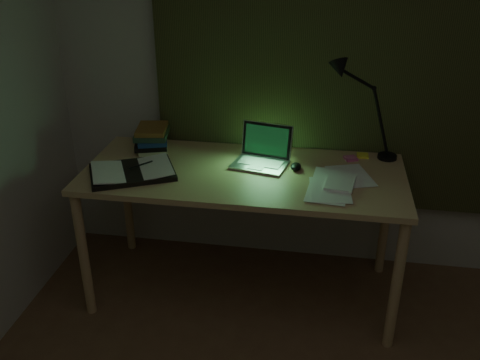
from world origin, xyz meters
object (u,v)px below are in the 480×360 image
(desk, at_px, (243,234))
(open_textbook, at_px, (132,171))
(desk_lamp, at_px, (393,110))
(laptop, at_px, (260,149))
(book_stack, at_px, (152,138))
(loose_papers, at_px, (331,181))

(desk, bearing_deg, open_textbook, -167.12)
(desk_lamp, bearing_deg, laptop, -166.04)
(book_stack, bearing_deg, desk, -20.27)
(desk, height_order, book_stack, book_stack)
(book_stack, bearing_deg, open_textbook, -90.20)
(laptop, xyz_separation_m, desk_lamp, (0.73, 0.23, 0.19))
(book_stack, relative_size, loose_papers, 0.65)
(loose_papers, distance_m, desk_lamp, 0.57)
(laptop, bearing_deg, open_textbook, -149.80)
(open_textbook, height_order, loose_papers, open_textbook)
(book_stack, height_order, loose_papers, book_stack)
(open_textbook, bearing_deg, desk, -13.17)
(book_stack, bearing_deg, loose_papers, -14.64)
(loose_papers, xyz_separation_m, desk_lamp, (0.32, 0.37, 0.29))
(loose_papers, bearing_deg, open_textbook, -176.00)
(desk, bearing_deg, desk_lamp, 21.25)
(laptop, height_order, desk_lamp, desk_lamp)
(desk, height_order, desk_lamp, desk_lamp)
(book_stack, xyz_separation_m, desk_lamp, (1.40, 0.09, 0.23))
(laptop, relative_size, open_textbook, 0.75)
(book_stack, bearing_deg, desk_lamp, 3.76)
(desk, relative_size, loose_papers, 5.09)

